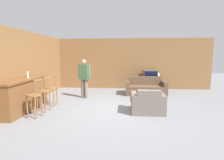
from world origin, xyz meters
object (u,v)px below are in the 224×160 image
at_px(bar_chair_far, 52,89).
at_px(book_on_table, 146,91).
at_px(bar_chair_near, 35,97).
at_px(coffee_table, 145,92).
at_px(bottle, 28,74).
at_px(tv_unit, 150,85).
at_px(couch_far, 145,88).
at_px(person_by_window, 84,77).
at_px(tv, 150,75).
at_px(bar_chair_mid, 44,93).
at_px(armchair_near, 148,104).
at_px(table_lamp, 158,74).

distance_m(bar_chair_far, book_on_table, 3.40).
relative_size(bar_chair_near, coffee_table, 1.28).
xyz_separation_m(bar_chair_far, bottle, (-0.58, -0.43, 0.56)).
xyz_separation_m(bar_chair_far, tv_unit, (3.80, 3.00, -0.32)).
bearing_deg(coffee_table, couch_far, 83.22).
bearing_deg(person_by_window, coffee_table, -6.78).
height_order(couch_far, tv_unit, couch_far).
xyz_separation_m(tv, book_on_table, (-0.47, -2.30, -0.33)).
xyz_separation_m(tv_unit, book_on_table, (-0.47, -2.31, 0.17)).
distance_m(bar_chair_mid, tv, 5.24).
distance_m(bar_chair_near, couch_far, 4.72).
xyz_separation_m(bar_chair_far, couch_far, (3.46, 2.03, -0.30)).
bearing_deg(bar_chair_far, tv_unit, 38.35).
height_order(tv_unit, book_on_table, tv_unit).
xyz_separation_m(bar_chair_far, armchair_near, (3.24, -0.50, -0.30)).
relative_size(bar_chair_near, bar_chair_far, 1.00).
bearing_deg(book_on_table, bar_chair_mid, -158.56).
bearing_deg(tv_unit, tv, -90.00).
bearing_deg(table_lamp, tv_unit, 180.00).
relative_size(couch_far, bottle, 6.86).
bearing_deg(bar_chair_mid, bar_chair_far, 89.98).
bearing_deg(table_lamp, couch_far, -125.63).
height_order(bar_chair_near, bar_chair_far, same).
xyz_separation_m(bar_chair_near, armchair_near, (3.24, 0.66, -0.30)).
bearing_deg(bar_chair_mid, coffee_table, 23.96).
relative_size(tv_unit, book_on_table, 4.73).
height_order(bar_chair_mid, couch_far, bar_chair_mid).
bearing_deg(tv, bar_chair_mid, -136.44).
distance_m(couch_far, tv, 1.13).
xyz_separation_m(couch_far, person_by_window, (-2.58, -0.88, 0.61)).
bearing_deg(armchair_near, table_lamp, 75.38).
height_order(couch_far, bottle, bottle).
relative_size(coffee_table, book_on_table, 4.09).
bearing_deg(couch_far, bar_chair_far, -149.58).
bearing_deg(couch_far, armchair_near, -94.95).
bearing_deg(bar_chair_mid, couch_far, 37.36).
xyz_separation_m(couch_far, book_on_table, (-0.13, -1.34, 0.15)).
bearing_deg(table_lamp, person_by_window, -150.63).
bearing_deg(couch_far, tv_unit, 71.10).
distance_m(bar_chair_far, tv_unit, 4.85).
relative_size(bar_chair_near, tv_unit, 1.10).
height_order(bar_chair_near, couch_far, bar_chair_near).
height_order(bar_chair_mid, table_lamp, bar_chair_mid).
relative_size(bar_chair_mid, bottle, 4.24).
bearing_deg(book_on_table, couch_far, 84.24).
distance_m(armchair_near, tv, 3.58).
bearing_deg(armchair_near, bar_chair_near, -168.54).
relative_size(bar_chair_far, tv_unit, 1.10).
distance_m(book_on_table, table_lamp, 2.48).
bearing_deg(bar_chair_near, coffee_table, 31.36).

